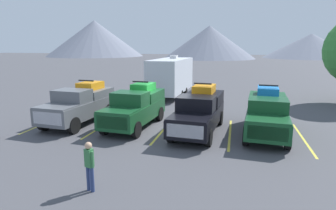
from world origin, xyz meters
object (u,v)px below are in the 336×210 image
(pickup_truck_b, at_px, (136,106))
(camper_trailer_a, at_px, (171,75))
(pickup_truck_a, at_px, (80,104))
(pickup_truck_c, at_px, (199,111))
(pickup_truck_d, at_px, (267,113))
(person_a, at_px, (89,163))

(pickup_truck_b, distance_m, camper_trailer_a, 10.01)
(camper_trailer_a, bearing_deg, pickup_truck_a, -108.71)
(pickup_truck_c, distance_m, camper_trailer_a, 10.91)
(pickup_truck_c, relative_size, pickup_truck_d, 1.01)
(pickup_truck_a, distance_m, pickup_truck_c, 7.30)
(pickup_truck_a, height_order, person_a, pickup_truck_a)
(pickup_truck_b, bearing_deg, pickup_truck_c, -2.89)
(pickup_truck_c, bearing_deg, pickup_truck_d, 5.62)
(pickup_truck_c, distance_m, pickup_truck_d, 3.59)
(pickup_truck_a, bearing_deg, pickup_truck_c, -0.61)
(camper_trailer_a, bearing_deg, pickup_truck_d, -52.82)
(camper_trailer_a, bearing_deg, pickup_truck_c, -69.13)
(pickup_truck_c, height_order, person_a, pickup_truck_c)
(camper_trailer_a, xyz_separation_m, person_a, (1.25, -17.64, -0.99))
(person_a, bearing_deg, camper_trailer_a, 94.06)
(pickup_truck_c, bearing_deg, person_a, -109.36)
(pickup_truck_c, height_order, camper_trailer_a, camper_trailer_a)
(pickup_truck_d, height_order, person_a, pickup_truck_d)
(pickup_truck_c, bearing_deg, pickup_truck_a, 179.39)
(pickup_truck_d, distance_m, camper_trailer_a, 12.35)
(pickup_truck_b, relative_size, person_a, 3.22)
(pickup_truck_a, distance_m, pickup_truck_b, 3.55)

